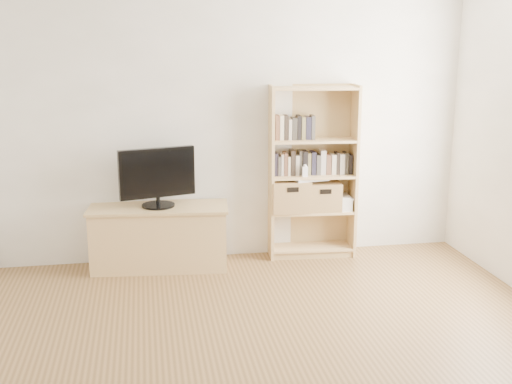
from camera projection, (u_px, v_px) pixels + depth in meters
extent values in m
cube|color=beige|center=(230.00, 123.00, 6.01)|extent=(4.50, 0.02, 2.60)
cube|color=tan|center=(160.00, 238.00, 5.91)|extent=(1.26, 0.58, 0.56)
cube|color=tan|center=(313.00, 172.00, 6.11)|extent=(0.85, 0.35, 1.66)
cube|color=black|center=(157.00, 177.00, 5.77)|extent=(0.69, 0.22, 0.55)
cube|color=#242131|center=(312.00, 163.00, 6.11)|extent=(0.78, 0.21, 0.21)
cube|color=#242131|center=(294.00, 128.00, 6.00)|extent=(0.43, 0.20, 0.22)
cube|color=white|center=(305.00, 172.00, 6.00)|extent=(0.05, 0.03, 0.10)
cube|color=#9E7947|center=(290.00, 195.00, 6.13)|extent=(0.37, 0.31, 0.30)
cube|color=#9E7947|center=(323.00, 196.00, 6.17)|extent=(0.35, 0.29, 0.27)
cube|color=silver|center=(309.00, 178.00, 6.11)|extent=(0.35, 0.27, 0.02)
cube|color=beige|center=(341.00, 203.00, 6.21)|extent=(0.18, 0.25, 0.11)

